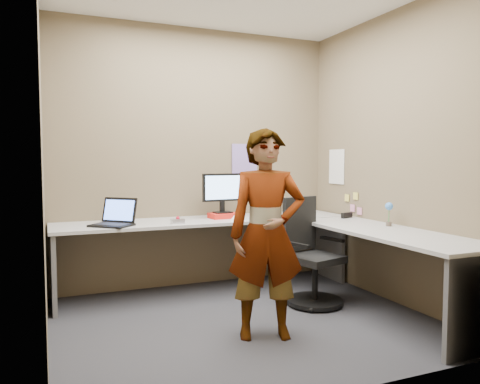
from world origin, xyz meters
name	(u,v)px	position (x,y,z in m)	size (l,w,h in m)	color
ground	(245,321)	(0.00, 0.00, 0.00)	(3.00, 3.00, 0.00)	#2A292F
wall_back	(197,158)	(0.00, 1.30, 1.35)	(3.00, 3.00, 0.00)	brown
wall_right	(394,157)	(1.50, 0.00, 1.35)	(2.70, 2.70, 0.00)	brown
wall_left	(43,157)	(-1.50, 0.00, 1.35)	(2.70, 2.70, 0.00)	brown
desk	(272,240)	(0.44, 0.39, 0.59)	(2.98, 2.58, 0.73)	#A1A1A1
paper_ream	(223,216)	(0.18, 1.00, 0.76)	(0.27, 0.20, 0.05)	red
monitor	(222,190)	(0.18, 1.01, 1.02)	(0.43, 0.14, 0.40)	black
laptop	(115,219)	(-0.91, 0.88, 0.79)	(0.45, 0.45, 0.25)	black
trackball_mouse	(178,221)	(-0.35, 0.78, 0.76)	(0.12, 0.08, 0.07)	#B7B7BC
origami	(235,218)	(0.21, 0.75, 0.76)	(0.10, 0.10, 0.06)	white
stapler	(347,215)	(1.36, 0.52, 0.76)	(0.15, 0.04, 0.06)	black
flower	(389,210)	(1.36, -0.12, 0.87)	(0.07, 0.07, 0.22)	brown
calendar_purple	(245,162)	(0.55, 1.29, 1.30)	(0.30, 0.01, 0.40)	#846BB7
calendar_white	(337,167)	(1.49, 0.90, 1.25)	(0.01, 0.28, 0.38)	white
sticky_note_a	(356,196)	(1.49, 0.55, 0.95)	(0.01, 0.07, 0.07)	#F2E059
sticky_note_b	(352,208)	(1.49, 0.60, 0.82)	(0.01, 0.07, 0.07)	pink
sticky_note_c	(360,211)	(1.49, 0.48, 0.80)	(0.01, 0.07, 0.07)	pink
sticky_note_d	(347,198)	(1.49, 0.70, 0.92)	(0.01, 0.07, 0.07)	#F2E059
office_chair	(310,261)	(0.75, 0.21, 0.39)	(0.55, 0.53, 0.96)	black
person	(267,234)	(0.02, -0.36, 0.78)	(0.57, 0.37, 1.56)	#999399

